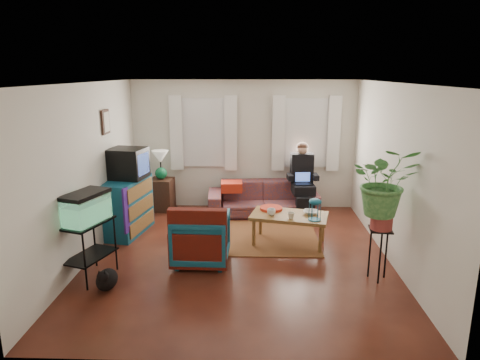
{
  "coord_description": "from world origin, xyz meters",
  "views": [
    {
      "loc": [
        0.22,
        -6.09,
        2.76
      ],
      "look_at": [
        0.0,
        0.4,
        1.1
      ],
      "focal_mm": 32.0,
      "sensor_mm": 36.0,
      "label": 1
    }
  ],
  "objects_px": {
    "side_table": "(162,194)",
    "coffee_table": "(289,229)",
    "aquarium_stand": "(90,250)",
    "plant_stand": "(379,254)",
    "dresser": "(126,206)",
    "armchair": "(201,236)",
    "sofa": "(263,193)"
  },
  "relations": [
    {
      "from": "dresser",
      "to": "armchair",
      "type": "relative_size",
      "value": 1.32
    },
    {
      "from": "dresser",
      "to": "aquarium_stand",
      "type": "distance_m",
      "value": 1.69
    },
    {
      "from": "coffee_table",
      "to": "armchair",
      "type": "bearing_deg",
      "value": -138.44
    },
    {
      "from": "dresser",
      "to": "armchair",
      "type": "bearing_deg",
      "value": -28.04
    },
    {
      "from": "aquarium_stand",
      "to": "plant_stand",
      "type": "bearing_deg",
      "value": 19.74
    },
    {
      "from": "side_table",
      "to": "armchair",
      "type": "distance_m",
      "value": 2.67
    },
    {
      "from": "aquarium_stand",
      "to": "coffee_table",
      "type": "relative_size",
      "value": 0.66
    },
    {
      "from": "armchair",
      "to": "side_table",
      "type": "bearing_deg",
      "value": -64.25
    },
    {
      "from": "armchair",
      "to": "dresser",
      "type": "bearing_deg",
      "value": -36.67
    },
    {
      "from": "aquarium_stand",
      "to": "armchair",
      "type": "distance_m",
      "value": 1.55
    },
    {
      "from": "dresser",
      "to": "plant_stand",
      "type": "relative_size",
      "value": 1.47
    },
    {
      "from": "sofa",
      "to": "coffee_table",
      "type": "xyz_separation_m",
      "value": [
        0.4,
        -1.54,
        -0.17
      ]
    },
    {
      "from": "sofa",
      "to": "coffee_table",
      "type": "distance_m",
      "value": 1.6
    },
    {
      "from": "dresser",
      "to": "aquarium_stand",
      "type": "bearing_deg",
      "value": -80.29
    },
    {
      "from": "dresser",
      "to": "side_table",
      "type": "bearing_deg",
      "value": 85.43
    },
    {
      "from": "side_table",
      "to": "coffee_table",
      "type": "bearing_deg",
      "value": -34.74
    },
    {
      "from": "side_table",
      "to": "aquarium_stand",
      "type": "bearing_deg",
      "value": -96.68
    },
    {
      "from": "plant_stand",
      "to": "coffee_table",
      "type": "bearing_deg",
      "value": 132.38
    },
    {
      "from": "side_table",
      "to": "coffee_table",
      "type": "xyz_separation_m",
      "value": [
        2.45,
        -1.7,
        -0.07
      ]
    },
    {
      "from": "dresser",
      "to": "coffee_table",
      "type": "xyz_separation_m",
      "value": [
        2.79,
        -0.39,
        -0.23
      ]
    },
    {
      "from": "side_table",
      "to": "plant_stand",
      "type": "xyz_separation_m",
      "value": [
        3.56,
        -2.91,
        0.04
      ]
    },
    {
      "from": "aquarium_stand",
      "to": "side_table",
      "type": "bearing_deg",
      "value": 101.96
    },
    {
      "from": "armchair",
      "to": "plant_stand",
      "type": "height_order",
      "value": "armchair"
    },
    {
      "from": "side_table",
      "to": "aquarium_stand",
      "type": "xyz_separation_m",
      "value": [
        -0.35,
        -2.99,
        0.08
      ]
    },
    {
      "from": "armchair",
      "to": "plant_stand",
      "type": "xyz_separation_m",
      "value": [
        2.46,
        -0.48,
        -0.04
      ]
    },
    {
      "from": "dresser",
      "to": "coffee_table",
      "type": "distance_m",
      "value": 2.82
    },
    {
      "from": "plant_stand",
      "to": "side_table",
      "type": "bearing_deg",
      "value": 140.69
    },
    {
      "from": "aquarium_stand",
      "to": "plant_stand",
      "type": "height_order",
      "value": "aquarium_stand"
    },
    {
      "from": "side_table",
      "to": "aquarium_stand",
      "type": "distance_m",
      "value": 3.01
    },
    {
      "from": "side_table",
      "to": "aquarium_stand",
      "type": "relative_size",
      "value": 0.81
    },
    {
      "from": "sofa",
      "to": "aquarium_stand",
      "type": "bearing_deg",
      "value": -134.56
    },
    {
      "from": "side_table",
      "to": "coffee_table",
      "type": "relative_size",
      "value": 0.53
    }
  ]
}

